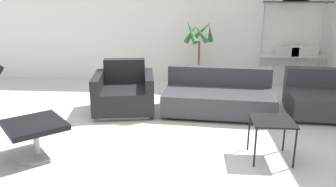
{
  "coord_description": "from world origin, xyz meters",
  "views": [
    {
      "loc": [
        0.56,
        -3.59,
        1.68
      ],
      "look_at": [
        0.28,
        0.25,
        0.55
      ],
      "focal_mm": 35.0,
      "sensor_mm": 36.0,
      "label": 1
    }
  ],
  "objects_px": {
    "armchair_red": "(124,94)",
    "couch_low": "(218,97)",
    "couch_second": "(332,100)",
    "shelf_unit": "(295,25)",
    "side_table": "(272,124)",
    "potted_plant": "(199,61)"
  },
  "relations": [
    {
      "from": "couch_second",
      "to": "potted_plant",
      "type": "bearing_deg",
      "value": -31.01
    },
    {
      "from": "shelf_unit",
      "to": "couch_second",
      "type": "bearing_deg",
      "value": -85.48
    },
    {
      "from": "armchair_red",
      "to": "side_table",
      "type": "relative_size",
      "value": 2.24
    },
    {
      "from": "couch_low",
      "to": "shelf_unit",
      "type": "distance_m",
      "value": 2.5
    },
    {
      "from": "armchair_red",
      "to": "potted_plant",
      "type": "relative_size",
      "value": 0.77
    },
    {
      "from": "couch_second",
      "to": "side_table",
      "type": "relative_size",
      "value": 3.02
    },
    {
      "from": "couch_low",
      "to": "shelf_unit",
      "type": "height_order",
      "value": "shelf_unit"
    },
    {
      "from": "armchair_red",
      "to": "side_table",
      "type": "height_order",
      "value": "armchair_red"
    },
    {
      "from": "couch_second",
      "to": "side_table",
      "type": "distance_m",
      "value": 1.92
    },
    {
      "from": "armchair_red",
      "to": "shelf_unit",
      "type": "relative_size",
      "value": 0.53
    },
    {
      "from": "armchair_red",
      "to": "couch_low",
      "type": "height_order",
      "value": "armchair_red"
    },
    {
      "from": "armchair_red",
      "to": "side_table",
      "type": "xyz_separation_m",
      "value": [
        1.87,
        -1.42,
        0.12
      ]
    },
    {
      "from": "couch_second",
      "to": "side_table",
      "type": "bearing_deg",
      "value": 55.03
    },
    {
      "from": "couch_second",
      "to": "armchair_red",
      "type": "bearing_deg",
      "value": 5.69
    },
    {
      "from": "couch_low",
      "to": "side_table",
      "type": "bearing_deg",
      "value": 111.76
    },
    {
      "from": "armchair_red",
      "to": "couch_low",
      "type": "xyz_separation_m",
      "value": [
        1.42,
        0.05,
        -0.04
      ]
    },
    {
      "from": "couch_low",
      "to": "side_table",
      "type": "xyz_separation_m",
      "value": [
        0.45,
        -1.47,
        0.17
      ]
    },
    {
      "from": "potted_plant",
      "to": "couch_low",
      "type": "bearing_deg",
      "value": -78.8
    },
    {
      "from": "couch_low",
      "to": "couch_second",
      "type": "bearing_deg",
      "value": -175.24
    },
    {
      "from": "couch_low",
      "to": "shelf_unit",
      "type": "xyz_separation_m",
      "value": [
        1.53,
        1.72,
        0.95
      ]
    },
    {
      "from": "couch_second",
      "to": "shelf_unit",
      "type": "height_order",
      "value": "shelf_unit"
    },
    {
      "from": "potted_plant",
      "to": "shelf_unit",
      "type": "xyz_separation_m",
      "value": [
        1.81,
        0.32,
        0.67
      ]
    }
  ]
}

